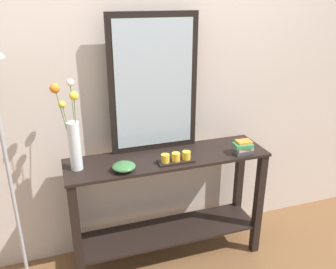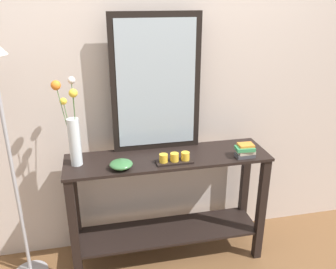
{
  "view_description": "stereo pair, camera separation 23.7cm",
  "coord_description": "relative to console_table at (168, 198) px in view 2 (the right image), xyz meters",
  "views": [
    {
      "loc": [
        -0.7,
        -2.09,
        1.89
      ],
      "look_at": [
        0.0,
        0.0,
        1.01
      ],
      "focal_mm": 37.92,
      "sensor_mm": 36.0,
      "label": 1
    },
    {
      "loc": [
        -0.47,
        -2.15,
        1.89
      ],
      "look_at": [
        0.0,
        0.0,
        1.01
      ],
      "focal_mm": 37.92,
      "sensor_mm": 36.0,
      "label": 2
    }
  ],
  "objects": [
    {
      "name": "book_stack",
      "position": [
        0.51,
        -0.12,
        0.38
      ],
      "size": [
        0.14,
        0.1,
        0.09
      ],
      "color": "#424247",
      "rests_on": "console_table"
    },
    {
      "name": "decorative_bowl",
      "position": [
        -0.33,
        -0.11,
        0.36
      ],
      "size": [
        0.15,
        0.15,
        0.05
      ],
      "color": "#38703D",
      "rests_on": "console_table"
    },
    {
      "name": "tall_vase_left",
      "position": [
        -0.62,
        0.01,
        0.57
      ],
      "size": [
        0.16,
        0.15,
        0.57
      ],
      "color": "silver",
      "rests_on": "console_table"
    },
    {
      "name": "ground_plane",
      "position": [
        0.0,
        0.0,
        -0.52
      ],
      "size": [
        7.0,
        6.0,
        0.02
      ],
      "primitive_type": "cube",
      "color": "brown"
    },
    {
      "name": "wall_back",
      "position": [
        0.0,
        0.31,
        0.84
      ],
      "size": [
        6.4,
        0.08,
        2.7
      ],
      "primitive_type": "cube",
      "color": "beige",
      "rests_on": "ground"
    },
    {
      "name": "candle_tray",
      "position": [
        0.02,
        -0.1,
        0.36
      ],
      "size": [
        0.24,
        0.09,
        0.07
      ],
      "color": "black",
      "rests_on": "console_table"
    },
    {
      "name": "floor_lamp",
      "position": [
        -1.01,
        0.02,
        0.61
      ],
      "size": [
        0.24,
        0.24,
        1.67
      ],
      "color": "#9E9EA3",
      "rests_on": "ground"
    },
    {
      "name": "mirror_leaning",
      "position": [
        -0.05,
        0.16,
        0.8
      ],
      "size": [
        0.61,
        0.03,
        0.94
      ],
      "color": "black",
      "rests_on": "console_table"
    },
    {
      "name": "console_table",
      "position": [
        0.0,
        0.0,
        0.0
      ],
      "size": [
        1.4,
        0.38,
        0.85
      ],
      "color": "black",
      "rests_on": "ground"
    }
  ]
}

